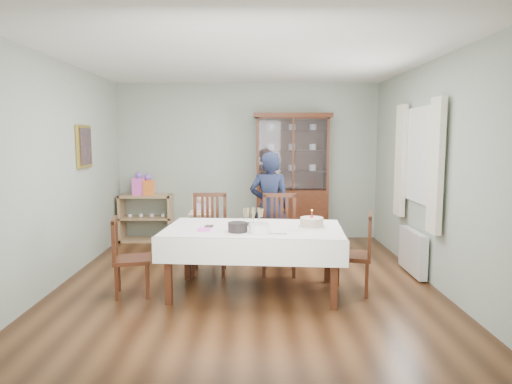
{
  "coord_description": "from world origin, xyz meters",
  "views": [
    {
      "loc": [
        0.07,
        -5.47,
        1.77
      ],
      "look_at": [
        0.12,
        0.2,
        1.09
      ],
      "focal_mm": 32.0,
      "sensor_mm": 36.0,
      "label": 1
    }
  ],
  "objects_px": {
    "dining_table": "(254,260)",
    "gift_bag_orange": "(148,186)",
    "high_chair": "(202,233)",
    "sideboard": "(146,218)",
    "china_cabinet": "(292,176)",
    "chair_end_right": "(354,269)",
    "chair_end_left": "(131,272)",
    "chair_far_left": "(209,250)",
    "woman": "(270,207)",
    "gift_bag_pink": "(139,185)",
    "birthday_cake": "(312,223)",
    "chair_far_right": "(279,250)",
    "champagne_tray": "(253,220)"
  },
  "relations": [
    {
      "from": "dining_table",
      "to": "gift_bag_orange",
      "type": "bearing_deg",
      "value": 123.95
    },
    {
      "from": "high_chair",
      "to": "sideboard",
      "type": "bearing_deg",
      "value": 135.88
    },
    {
      "from": "china_cabinet",
      "to": "chair_end_right",
      "type": "xyz_separation_m",
      "value": [
        0.49,
        -2.65,
        -0.85
      ]
    },
    {
      "from": "china_cabinet",
      "to": "chair_end_left",
      "type": "xyz_separation_m",
      "value": [
        -2.05,
        -2.72,
        -0.86
      ]
    },
    {
      "from": "chair_far_left",
      "to": "woman",
      "type": "distance_m",
      "value": 1.09
    },
    {
      "from": "gift_bag_pink",
      "to": "china_cabinet",
      "type": "bearing_deg",
      "value": -0.03
    },
    {
      "from": "dining_table",
      "to": "china_cabinet",
      "type": "relative_size",
      "value": 0.96
    },
    {
      "from": "dining_table",
      "to": "chair_far_left",
      "type": "xyz_separation_m",
      "value": [
        -0.58,
        0.78,
        -0.08
      ]
    },
    {
      "from": "china_cabinet",
      "to": "birthday_cake",
      "type": "bearing_deg",
      "value": -90.07
    },
    {
      "from": "dining_table",
      "to": "woman",
      "type": "height_order",
      "value": "woman"
    },
    {
      "from": "high_chair",
      "to": "chair_far_right",
      "type": "bearing_deg",
      "value": -32.77
    },
    {
      "from": "china_cabinet",
      "to": "chair_end_left",
      "type": "height_order",
      "value": "china_cabinet"
    },
    {
      "from": "chair_far_right",
      "to": "woman",
      "type": "relative_size",
      "value": 0.65
    },
    {
      "from": "chair_end_left",
      "to": "chair_end_right",
      "type": "xyz_separation_m",
      "value": [
        2.53,
        0.07,
        0.01
      ]
    },
    {
      "from": "woman",
      "to": "high_chair",
      "type": "xyz_separation_m",
      "value": [
        -0.99,
        0.2,
        -0.42
      ]
    },
    {
      "from": "sideboard",
      "to": "chair_far_right",
      "type": "xyz_separation_m",
      "value": [
        2.18,
        -1.91,
        -0.09
      ]
    },
    {
      "from": "chair_far_left",
      "to": "chair_far_right",
      "type": "xyz_separation_m",
      "value": [
        0.92,
        -0.02,
        -0.0
      ]
    },
    {
      "from": "high_chair",
      "to": "gift_bag_pink",
      "type": "bearing_deg",
      "value": 138.96
    },
    {
      "from": "champagne_tray",
      "to": "birthday_cake",
      "type": "height_order",
      "value": "birthday_cake"
    },
    {
      "from": "chair_far_right",
      "to": "gift_bag_pink",
      "type": "bearing_deg",
      "value": 144.13
    },
    {
      "from": "dining_table",
      "to": "china_cabinet",
      "type": "bearing_deg",
      "value": 76.03
    },
    {
      "from": "high_chair",
      "to": "gift_bag_pink",
      "type": "distance_m",
      "value": 1.74
    },
    {
      "from": "chair_end_left",
      "to": "chair_end_right",
      "type": "relative_size",
      "value": 0.96
    },
    {
      "from": "gift_bag_pink",
      "to": "gift_bag_orange",
      "type": "distance_m",
      "value": 0.15
    },
    {
      "from": "china_cabinet",
      "to": "chair_far_left",
      "type": "bearing_deg",
      "value": -123.52
    },
    {
      "from": "birthday_cake",
      "to": "chair_end_right",
      "type": "bearing_deg",
      "value": 1.86
    },
    {
      "from": "dining_table",
      "to": "birthday_cake",
      "type": "distance_m",
      "value": 0.79
    },
    {
      "from": "sideboard",
      "to": "gift_bag_orange",
      "type": "height_order",
      "value": "gift_bag_orange"
    },
    {
      "from": "china_cabinet",
      "to": "birthday_cake",
      "type": "distance_m",
      "value": 2.68
    },
    {
      "from": "woman",
      "to": "gift_bag_pink",
      "type": "height_order",
      "value": "woman"
    },
    {
      "from": "sideboard",
      "to": "chair_far_left",
      "type": "distance_m",
      "value": 2.28
    },
    {
      "from": "dining_table",
      "to": "chair_end_left",
      "type": "relative_size",
      "value": 2.37
    },
    {
      "from": "gift_bag_orange",
      "to": "dining_table",
      "type": "bearing_deg",
      "value": -56.05
    },
    {
      "from": "champagne_tray",
      "to": "high_chair",
      "type": "bearing_deg",
      "value": 118.19
    },
    {
      "from": "dining_table",
      "to": "chair_far_left",
      "type": "height_order",
      "value": "chair_far_left"
    },
    {
      "from": "sideboard",
      "to": "chair_end_right",
      "type": "height_order",
      "value": "chair_end_right"
    },
    {
      "from": "dining_table",
      "to": "champagne_tray",
      "type": "xyz_separation_m",
      "value": [
        -0.0,
        0.13,
        0.44
      ]
    },
    {
      "from": "chair_end_left",
      "to": "champagne_tray",
      "type": "height_order",
      "value": "champagne_tray"
    },
    {
      "from": "gift_bag_orange",
      "to": "champagne_tray",
      "type": "bearing_deg",
      "value": -54.79
    },
    {
      "from": "high_chair",
      "to": "birthday_cake",
      "type": "relative_size",
      "value": 3.1
    },
    {
      "from": "sideboard",
      "to": "birthday_cake",
      "type": "height_order",
      "value": "birthday_cake"
    },
    {
      "from": "sideboard",
      "to": "birthday_cake",
      "type": "relative_size",
      "value": 2.96
    },
    {
      "from": "chair_far_left",
      "to": "birthday_cake",
      "type": "distance_m",
      "value": 1.55
    },
    {
      "from": "chair_far_left",
      "to": "champagne_tray",
      "type": "distance_m",
      "value": 1.01
    },
    {
      "from": "chair_far_left",
      "to": "chair_far_right",
      "type": "bearing_deg",
      "value": -2.19
    },
    {
      "from": "chair_end_left",
      "to": "woman",
      "type": "distance_m",
      "value": 2.2
    },
    {
      "from": "chair_far_left",
      "to": "gift_bag_pink",
      "type": "height_order",
      "value": "gift_bag_pink"
    },
    {
      "from": "chair_far_right",
      "to": "chair_end_left",
      "type": "xyz_separation_m",
      "value": [
        -1.72,
        -0.83,
        -0.04
      ]
    },
    {
      "from": "dining_table",
      "to": "sideboard",
      "type": "bearing_deg",
      "value": 124.53
    },
    {
      "from": "high_chair",
      "to": "champagne_tray",
      "type": "xyz_separation_m",
      "value": [
        0.75,
        -1.41,
        0.45
      ]
    }
  ]
}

